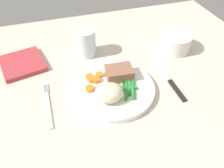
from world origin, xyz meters
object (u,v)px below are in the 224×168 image
object	(u,v)px
dinner_plate	(112,89)
water_glass	(86,44)
napkin	(22,63)
knife	(168,79)
fork	(48,105)
salad_bowl	(175,41)
meat_portion	(119,72)

from	to	relation	value
dinner_plate	water_glass	xyz separation A→B (cm)	(-2.99, 19.77, 3.05)
dinner_plate	napkin	bearing A→B (deg)	140.41
knife	water_glass	size ratio (longest dim) A/B	2.29
fork	knife	xyz separation A→B (cm)	(35.35, -0.03, -0.00)
salad_bowl	napkin	size ratio (longest dim) A/B	0.81
fork	knife	bearing A→B (deg)	1.89
fork	dinner_plate	bearing A→B (deg)	2.76
fork	water_glass	size ratio (longest dim) A/B	1.85
fork	napkin	bearing A→B (deg)	108.61
meat_portion	fork	xyz separation A→B (cm)	(-21.09, -4.03, -2.95)
knife	napkin	xyz separation A→B (cm)	(-41.34, 20.00, 0.49)
salad_bowl	knife	bearing A→B (deg)	-123.40
meat_portion	knife	xyz separation A→B (cm)	(14.26, -4.05, -2.95)
water_glass	knife	bearing A→B (deg)	-44.40
dinner_plate	napkin	xyz separation A→B (cm)	(-23.85, 19.72, -0.11)
meat_portion	salad_bowl	size ratio (longest dim) A/B	0.68
fork	water_glass	distance (cm)	25.21
dinner_plate	napkin	size ratio (longest dim) A/B	1.75
meat_portion	fork	distance (cm)	21.68
dinner_plate	meat_portion	size ratio (longest dim) A/B	3.15
fork	napkin	xyz separation A→B (cm)	(-5.98, 19.98, 0.49)
dinner_plate	fork	distance (cm)	17.87
fork	water_glass	xyz separation A→B (cm)	(14.87, 20.03, 3.65)
knife	salad_bowl	xyz separation A→B (cm)	(9.20, 13.95, 3.02)
fork	knife	size ratio (longest dim) A/B	0.81
meat_portion	fork	size ratio (longest dim) A/B	0.46
meat_portion	salad_bowl	world-z (taller)	salad_bowl
salad_bowl	napkin	bearing A→B (deg)	173.17
dinner_plate	napkin	distance (cm)	30.94
fork	salad_bowl	world-z (taller)	salad_bowl
dinner_plate	knife	xyz separation A→B (cm)	(17.49, -0.29, -0.60)
knife	water_glass	bearing A→B (deg)	131.48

